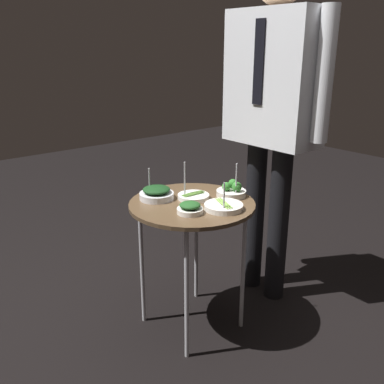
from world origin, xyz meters
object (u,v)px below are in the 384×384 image
Objects in this scene: serving_cart at (192,214)px; bowl_asparagus_center at (224,206)px; bowl_broccoli_far_rim at (232,191)px; waiter_figure at (274,95)px; bowl_asparagus_front_right at (193,196)px; bowl_spinach_front_center at (157,193)px; bowl_spinach_front_left at (190,208)px.

serving_cart is 3.81× the size of bowl_asparagus_center.
bowl_broccoli_far_rim is at bearing 75.43° from serving_cart.
bowl_broccoli_far_rim is at bearing -82.06° from waiter_figure.
serving_cart is 3.67× the size of bowl_asparagus_front_right.
serving_cart is at bearing -90.90° from waiter_figure.
bowl_broccoli_far_rim is (0.09, 0.17, 0.01)m from bowl_asparagus_front_right.
bowl_spinach_front_center is 0.09× the size of waiter_figure.
bowl_spinach_front_left is (0.13, -0.13, 0.01)m from bowl_asparagus_front_right.
bowl_asparagus_center is at bearing -72.54° from waiter_figure.
bowl_asparagus_front_right is 1.57× the size of bowl_spinach_front_left.
bowl_spinach_front_left is at bearing -44.34° from bowl_asparagus_front_right.
waiter_figure is at bearing 98.25° from bowl_spinach_front_left.
bowl_broccoli_far_rim is 0.53m from waiter_figure.
waiter_figure reaches higher than serving_cart.
bowl_spinach_front_center is 0.36m from bowl_broccoli_far_rim.
bowl_broccoli_far_rim is (-0.04, 0.29, 0.00)m from bowl_spinach_front_left.
waiter_figure is at bearing 107.46° from bowl_asparagus_center.
waiter_figure reaches higher than bowl_broccoli_far_rim.
bowl_asparagus_front_right reaches higher than bowl_spinach_front_left.
bowl_asparagus_front_right is 0.19m from bowl_asparagus_center.
serving_cart is at bearing -161.84° from bowl_asparagus_center.
bowl_broccoli_far_rim is at bearing 56.91° from bowl_spinach_front_center.
bowl_broccoli_far_rim is 0.10× the size of waiter_figure.
bowl_broccoli_far_rim is at bearing 98.59° from bowl_spinach_front_left.
bowl_spinach_front_left is 0.07× the size of waiter_figure.
bowl_asparagus_center is 0.66m from waiter_figure.
bowl_asparagus_front_right reaches higher than bowl_asparagus_center.
bowl_spinach_front_left is at bearing -81.41° from bowl_broccoli_far_rim.
bowl_spinach_front_center is (-0.11, -0.13, 0.02)m from bowl_asparagus_front_right.
serving_cart is 0.15m from bowl_spinach_front_left.
bowl_spinach_front_center reaches higher than bowl_asparagus_center.
bowl_spinach_front_center is (-0.14, -0.10, 0.08)m from serving_cart.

